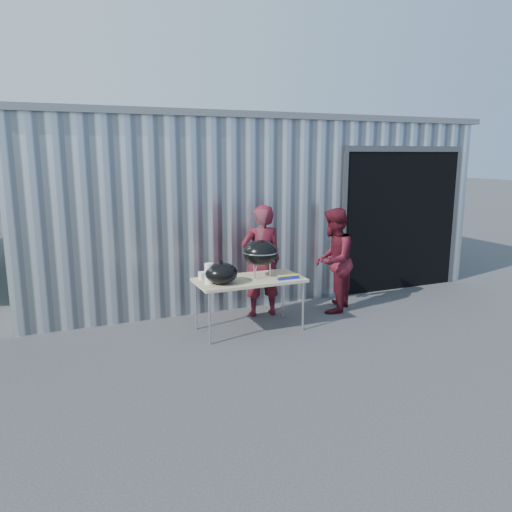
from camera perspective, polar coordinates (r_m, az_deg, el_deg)
name	(u,v)px	position (r m, az deg, el deg)	size (l,w,h in m)	color
ground	(278,345)	(6.63, 2.47, -10.18)	(80.00, 80.00, 0.00)	#363639
building	(224,198)	(10.80, -3.64, 6.65)	(8.20, 6.20, 3.10)	silver
folding_table	(249,281)	(6.98, -0.78, -2.92)	(1.50, 0.75, 0.75)	tan
kettle_grill	(260,248)	(6.98, 0.49, 0.88)	(0.49, 0.49, 0.95)	black
grill_lid	(221,273)	(6.70, -3.99, -1.97)	(0.44, 0.44, 0.32)	black
paper_towels	(209,274)	(6.70, -5.38, -2.02)	(0.12, 0.12, 0.28)	white
white_tub	(207,275)	(6.98, -5.66, -2.22)	(0.20, 0.15, 0.10)	white
foil_box	(288,277)	(6.94, 3.74, -2.43)	(0.32, 0.06, 0.06)	#172196
person_cook	(261,261)	(7.60, 0.63, -0.56)	(0.63, 0.41, 1.72)	#54121E
person_bystander	(333,260)	(7.92, 8.81, -0.50)	(0.80, 0.62, 1.65)	#54121E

